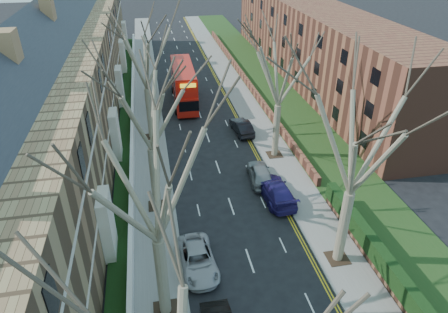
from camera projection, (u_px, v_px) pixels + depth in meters
pavement_left at (147, 98)px, 50.77m from camera, size 3.00×102.00×0.12m
pavement_right at (238, 92)px, 52.74m from camera, size 3.00×102.00×0.12m
terrace_left at (66, 82)px, 39.98m from camera, size 9.70×78.00×13.60m
flats_right at (313, 43)px, 55.53m from camera, size 13.97×54.00×10.00m
front_wall_left at (133, 122)px, 43.43m from camera, size 0.30×78.00×1.00m
grass_verge_right at (271, 89)px, 53.43m from camera, size 6.00×102.00×0.06m
tree_left_mid at (151, 171)px, 18.04m from camera, size 10.50×10.50×14.71m
tree_left_far at (146, 96)px, 26.68m from camera, size 10.15×10.15×14.22m
tree_left_dist at (143, 46)px, 36.71m from camera, size 10.50×10.50×14.71m
tree_right_mid at (362, 130)px, 21.60m from camera, size 10.50×10.50×14.71m
tree_right_far at (281, 61)px, 33.64m from camera, size 10.15×10.15×14.22m
double_decker_bus at (184, 85)px, 48.62m from camera, size 2.94×10.92×4.55m
car_left_far at (198, 260)px, 25.48m from camera, size 2.47×4.89×1.33m
car_right_near at (276, 191)px, 31.90m from camera, size 2.46×5.48×1.56m
car_right_mid at (260, 173)px, 34.15m from camera, size 2.16×4.61×1.53m
car_right_far at (242, 127)px, 42.11m from camera, size 1.92×4.52×1.45m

